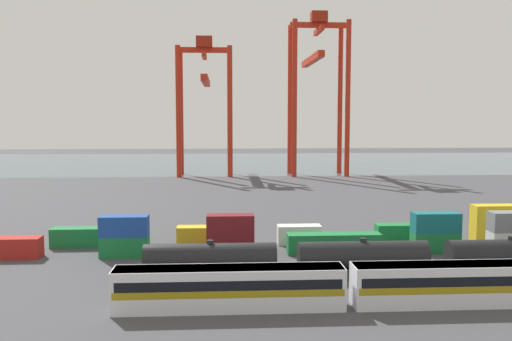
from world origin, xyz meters
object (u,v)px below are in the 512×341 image
object	(u,v)px
shipping_container_11	(199,236)
gantry_crane_central	(317,78)
shipping_container_5	(334,243)
gantry_crane_west	(205,93)
freight_tank_row	(437,258)
shipping_container_13	(397,233)
shipping_container_3	(230,245)
shipping_container_12	(299,234)
passenger_train	(464,282)

from	to	relation	value
shipping_container_11	gantry_crane_central	size ratio (longest dim) A/B	0.12
shipping_container_5	gantry_crane_west	size ratio (longest dim) A/B	0.29
freight_tank_row	shipping_container_5	xyz separation A→B (m)	(-9.39, 10.71, -0.74)
freight_tank_row	shipping_container_13	world-z (taller)	freight_tank_row
shipping_container_5	shipping_container_13	xyz separation A→B (m)	(10.16, 5.74, 0.00)
shipping_container_13	gantry_crane_central	distance (m)	100.28
freight_tank_row	shipping_container_5	bearing A→B (deg)	131.25
freight_tank_row	shipping_container_13	size ratio (longest dim) A/B	10.65
shipping_container_11	shipping_container_13	bearing A→B (deg)	0.00
shipping_container_3	shipping_container_11	distance (m)	7.14
shipping_container_12	shipping_container_11	bearing A→B (deg)	180.00
shipping_container_3	shipping_container_5	xyz separation A→B (m)	(13.37, 0.00, 0.00)
gantry_crane_west	shipping_container_11	bearing A→B (deg)	-88.62
passenger_train	gantry_crane_west	xyz separation A→B (m)	(-28.15, 121.81, 23.24)
shipping_container_11	gantry_crane_west	distance (m)	98.96
shipping_container_12	shipping_container_13	bearing A→B (deg)	0.00
shipping_container_3	shipping_container_12	world-z (taller)	same
freight_tank_row	shipping_container_13	bearing A→B (deg)	87.31
shipping_container_12	shipping_container_13	xyz separation A→B (m)	(13.89, 0.00, 0.00)
passenger_train	shipping_container_11	distance (m)	36.57
freight_tank_row	gantry_crane_central	bearing A→B (deg)	87.26
shipping_container_3	gantry_crane_west	bearing A→B (deg)	93.69
shipping_container_11	shipping_container_12	distance (m)	13.89
shipping_container_5	shipping_container_3	bearing A→B (deg)	180.00
gantry_crane_central	shipping_container_11	bearing A→B (deg)	-108.65
passenger_train	shipping_container_13	distance (m)	25.94
shipping_container_5	gantry_crane_central	distance (m)	106.71
freight_tank_row	gantry_crane_west	size ratio (longest dim) A/B	1.53
passenger_train	shipping_container_13	size ratio (longest dim) A/B	10.74
shipping_container_3	shipping_container_11	size ratio (longest dim) A/B	1.00
shipping_container_12	shipping_container_5	bearing A→B (deg)	-57.00
shipping_container_5	shipping_container_11	world-z (taller)	same
shipping_container_3	shipping_container_5	size ratio (longest dim) A/B	0.50
gantry_crane_west	shipping_container_5	bearing A→B (deg)	-78.91
freight_tank_row	shipping_container_11	distance (m)	31.64
shipping_container_11	shipping_container_12	xyz separation A→B (m)	(13.89, 0.00, 0.00)
freight_tank_row	shipping_container_11	size ratio (longest dim) A/B	10.65
shipping_container_12	gantry_crane_west	world-z (taller)	gantry_crane_west
shipping_container_11	shipping_container_12	size ratio (longest dim) A/B	1.00
gantry_crane_west	shipping_container_13	bearing A→B (deg)	-72.59
shipping_container_3	shipping_container_12	distance (m)	11.22
shipping_container_3	shipping_container_5	bearing A→B (deg)	0.00
shipping_container_5	passenger_train	bearing A→B (deg)	-67.75
gantry_crane_central	shipping_container_12	bearing A→B (deg)	-100.91
passenger_train	shipping_container_13	xyz separation A→B (m)	(1.94, 25.85, -0.84)
shipping_container_5	shipping_container_12	size ratio (longest dim) A/B	2.00
shipping_container_11	shipping_container_13	xyz separation A→B (m)	(27.78, 0.00, 0.00)
shipping_container_11	shipping_container_12	bearing A→B (deg)	0.00
shipping_container_12	gantry_crane_west	size ratio (longest dim) A/B	0.14
shipping_container_3	gantry_crane_west	distance (m)	104.72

